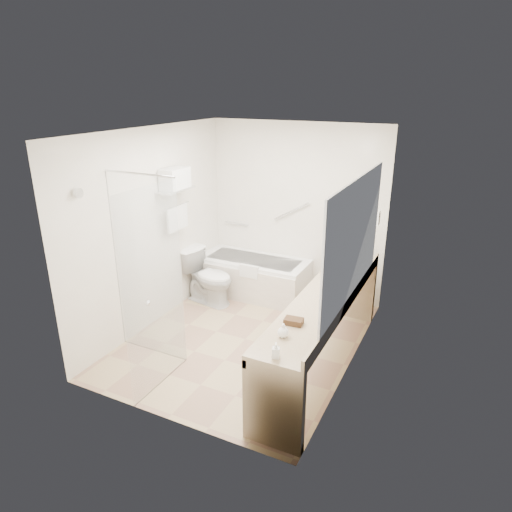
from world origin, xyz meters
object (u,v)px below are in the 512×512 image
at_px(bathtub, 254,276).
at_px(toilet, 209,277).
at_px(amenity_basket, 294,321).
at_px(water_bottle_left, 337,263).
at_px(vanity_counter, 323,316).

bearing_deg(bathtub, toilet, -129.87).
distance_m(amenity_basket, water_bottle_left, 1.50).
bearing_deg(bathtub, vanity_counter, -42.35).
height_order(bathtub, amenity_basket, amenity_basket).
distance_m(toilet, water_bottle_left, 1.94).
distance_m(bathtub, toilet, 0.71).
distance_m(bathtub, amenity_basket, 2.58).
bearing_deg(toilet, vanity_counter, -103.75).
bearing_deg(water_bottle_left, amenity_basket, -88.81).
bearing_deg(vanity_counter, toilet, 156.71).
xyz_separation_m(bathtub, water_bottle_left, (1.41, -0.55, 0.66)).
height_order(vanity_counter, toilet, vanity_counter).
height_order(toilet, water_bottle_left, water_bottle_left).
bearing_deg(vanity_counter, bathtub, 137.65).
relative_size(vanity_counter, toilet, 3.45).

